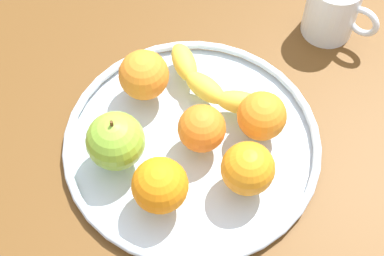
% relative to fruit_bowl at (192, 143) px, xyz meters
% --- Properties ---
extents(ground_plane, '(1.64, 1.64, 0.04)m').
position_rel_fruit_bowl_xyz_m(ground_plane, '(0.00, 0.00, -0.03)').
color(ground_plane, brown).
extents(fruit_bowl, '(0.36, 0.36, 0.02)m').
position_rel_fruit_bowl_xyz_m(fruit_bowl, '(0.00, 0.00, 0.00)').
color(fruit_bowl, silver).
rests_on(fruit_bowl, ground_plane).
extents(banana, '(0.19, 0.07, 0.03)m').
position_rel_fruit_bowl_xyz_m(banana, '(-0.03, 0.08, 0.03)').
color(banana, yellow).
rests_on(banana, fruit_bowl).
extents(apple, '(0.08, 0.08, 0.09)m').
position_rel_fruit_bowl_xyz_m(apple, '(-0.06, -0.08, 0.05)').
color(apple, '#88BE36').
rests_on(apple, fruit_bowl).
extents(orange_front_left, '(0.07, 0.07, 0.07)m').
position_rel_fruit_bowl_xyz_m(orange_front_left, '(0.01, 0.01, 0.04)').
color(orange_front_left, orange).
rests_on(orange_front_left, fruit_bowl).
extents(orange_back_left, '(0.07, 0.07, 0.07)m').
position_rel_fruit_bowl_xyz_m(orange_back_left, '(0.10, -0.01, 0.04)').
color(orange_back_left, orange).
rests_on(orange_back_left, fruit_bowl).
extents(orange_center, '(0.07, 0.07, 0.07)m').
position_rel_fruit_bowl_xyz_m(orange_center, '(-0.11, 0.03, 0.04)').
color(orange_center, orange).
rests_on(orange_center, fruit_bowl).
extents(orange_front_right, '(0.07, 0.07, 0.07)m').
position_rel_fruit_bowl_xyz_m(orange_front_right, '(0.02, -0.10, 0.05)').
color(orange_front_right, orange).
rests_on(orange_front_right, fruit_bowl).
extents(orange_back_right, '(0.07, 0.07, 0.07)m').
position_rel_fruit_bowl_xyz_m(orange_back_right, '(0.07, 0.07, 0.04)').
color(orange_back_right, orange).
rests_on(orange_back_right, fruit_bowl).
extents(ambient_mug, '(0.12, 0.08, 0.10)m').
position_rel_fruit_bowl_xyz_m(ambient_mug, '(0.04, 0.30, 0.04)').
color(ambient_mug, white).
rests_on(ambient_mug, ground_plane).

